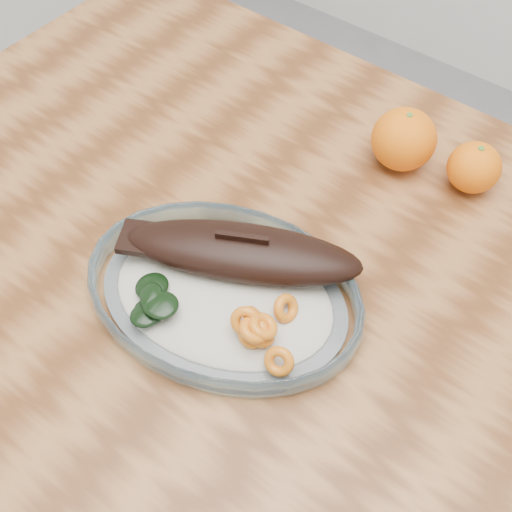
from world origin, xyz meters
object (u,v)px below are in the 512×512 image
dining_table (278,310)px  plated_meal (225,288)px  orange_left (404,139)px  orange_right (474,167)px

dining_table → plated_meal: size_ratio=1.72×
dining_table → orange_left: bearing=84.4°
dining_table → orange_right: size_ratio=17.68×
dining_table → orange_left: (0.02, 0.24, 0.14)m
dining_table → orange_left: orange_left is taller
dining_table → plated_meal: bearing=-107.5°
orange_right → dining_table: bearing=-114.6°
plated_meal → dining_table: bearing=57.7°
plated_meal → orange_right: bearing=52.1°
orange_left → orange_right: (0.09, 0.02, -0.01)m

